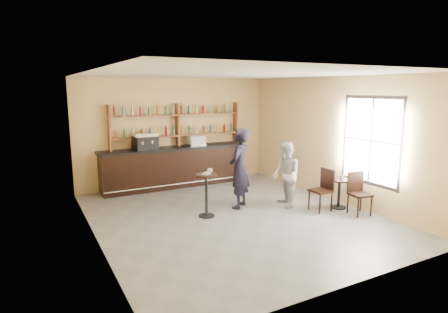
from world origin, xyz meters
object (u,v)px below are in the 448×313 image
cafe_table (339,193)px  espresso_machine (145,141)px  pedestal_table (206,195)px  man_main (239,168)px  chair_west (321,190)px  chair_south (360,194)px  patron_second (286,175)px  pastry_case (196,140)px  bar_counter (175,167)px

cafe_table → espresso_machine: bearing=133.6°
pedestal_table → man_main: size_ratio=0.51×
espresso_machine → man_main: man_main is taller
espresso_machine → chair_west: espresso_machine is taller
chair_west → pedestal_table: bearing=-110.0°
man_main → chair_south: (2.17, -1.80, -0.49)m
patron_second → pastry_case: bearing=-145.7°
man_main → patron_second: man_main is taller
pastry_case → patron_second: bearing=-73.9°
pedestal_table → patron_second: patron_second is taller
bar_counter → pedestal_table: bearing=-96.5°
cafe_table → chair_south: size_ratio=0.74×
chair_west → pastry_case: bearing=-158.2°
pastry_case → chair_south: (2.14, -4.45, -0.85)m
pastry_case → cafe_table: (2.09, -3.85, -0.98)m
espresso_machine → cafe_table: 5.41m
bar_counter → chair_west: (2.25, -3.80, -0.09)m
espresso_machine → chair_south: espresso_machine is taller
espresso_machine → patron_second: size_ratio=0.40×
patron_second → cafe_table: bearing=73.0°
bar_counter → cafe_table: 4.76m
bar_counter → espresso_machine: (-0.86, 0.00, 0.83)m
bar_counter → pastry_case: 1.03m
pastry_case → pedestal_table: pastry_case is taller
man_main → espresso_machine: bearing=-100.4°
chair_south → man_main: bearing=149.6°
pastry_case → chair_south: 5.01m
bar_counter → pedestal_table: (-0.33, -2.87, -0.10)m
bar_counter → cafe_table: size_ratio=6.02×
pastry_case → cafe_table: pastry_case is taller
chair_west → chair_south: size_ratio=1.02×
bar_counter → espresso_machine: espresso_machine is taller
chair_west → bar_counter: bearing=-149.6°
man_main → cafe_table: (2.12, -1.20, -0.61)m
pastry_case → bar_counter: bearing=178.3°
espresso_machine → bar_counter: bearing=-8.5°
cafe_table → chair_west: (-0.55, 0.05, 0.14)m
espresso_machine → chair_south: bearing=-58.6°
man_main → chair_west: (1.57, -1.15, -0.48)m
man_main → chair_south: man_main is taller
pedestal_table → chair_south: bearing=-26.3°
pastry_case → man_main: (-0.03, -2.65, -0.36)m
pedestal_table → man_main: man_main is taller
pedestal_table → cafe_table: pedestal_table is taller
cafe_table → chair_west: chair_west is taller
bar_counter → patron_second: 3.57m
espresso_machine → chair_south: 5.87m
espresso_machine → pastry_case: espresso_machine is taller
pastry_case → man_main: 2.67m
chair_west → patron_second: 0.91m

